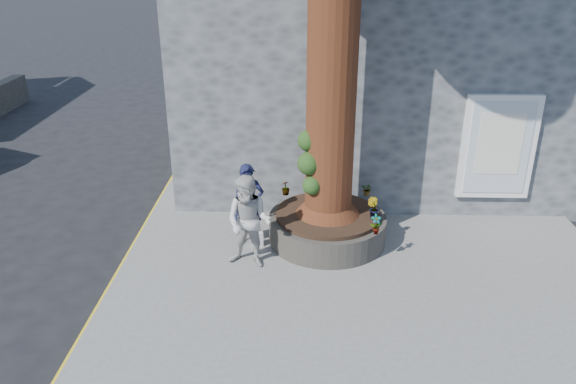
{
  "coord_description": "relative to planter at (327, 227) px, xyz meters",
  "views": [
    {
      "loc": [
        0.32,
        -7.86,
        5.52
      ],
      "look_at": [
        0.03,
        1.77,
        1.25
      ],
      "focal_mm": 35.0,
      "sensor_mm": 36.0,
      "label": 1
    }
  ],
  "objects": [
    {
      "name": "stone_shop",
      "position": [
        1.7,
        5.2,
        2.75
      ],
      "size": [
        10.3,
        8.3,
        6.3
      ],
      "color": "#494C4E",
      "rests_on": "ground"
    },
    {
      "name": "ground",
      "position": [
        -0.8,
        -2.0,
        -0.41
      ],
      "size": [
        120.0,
        120.0,
        0.0
      ],
      "primitive_type": "plane",
      "color": "black",
      "rests_on": "ground"
    },
    {
      "name": "man",
      "position": [
        -1.53,
        -0.15,
        0.52
      ],
      "size": [
        0.65,
        0.48,
        1.63
      ],
      "primitive_type": "imported",
      "rotation": [
        0.0,
        0.0,
        0.16
      ],
      "color": "#131634",
      "rests_on": "pavement"
    },
    {
      "name": "plant_c",
      "position": [
        -0.85,
        0.84,
        0.46
      ],
      "size": [
        0.24,
        0.24,
        0.31
      ],
      "primitive_type": "imported",
      "rotation": [
        0.0,
        0.0,
        3.74
      ],
      "color": "gray",
      "rests_on": "planter"
    },
    {
      "name": "plant_d",
      "position": [
        0.85,
        0.85,
        0.44
      ],
      "size": [
        0.32,
        0.32,
        0.27
      ],
      "primitive_type": "imported",
      "rotation": [
        0.0,
        0.0,
        5.65
      ],
      "color": "gray",
      "rests_on": "planter"
    },
    {
      "name": "yellow_line",
      "position": [
        -3.85,
        -1.0,
        -0.41
      ],
      "size": [
        0.1,
        30.0,
        0.01
      ],
      "primitive_type": "cube",
      "color": "yellow",
      "rests_on": "ground"
    },
    {
      "name": "shopping_bag",
      "position": [
        -1.36,
        -0.28,
        -0.15
      ],
      "size": [
        0.22,
        0.16,
        0.28
      ],
      "primitive_type": "cube",
      "rotation": [
        0.0,
        0.0,
        0.22
      ],
      "color": "white",
      "rests_on": "pavement"
    },
    {
      "name": "pavement",
      "position": [
        0.7,
        -1.0,
        -0.35
      ],
      "size": [
        9.0,
        8.0,
        0.12
      ],
      "primitive_type": "cube",
      "color": "slate",
      "rests_on": "ground"
    },
    {
      "name": "plant_b",
      "position": [
        0.85,
        -0.21,
        0.52
      ],
      "size": [
        0.32,
        0.31,
        0.42
      ],
      "primitive_type": "imported",
      "rotation": [
        0.0,
        0.0,
        2.5
      ],
      "color": "gray",
      "rests_on": "planter"
    },
    {
      "name": "plant_a",
      "position": [
        0.83,
        -0.85,
        0.5
      ],
      "size": [
        0.23,
        0.18,
        0.38
      ],
      "primitive_type": "imported",
      "rotation": [
        0.0,
        0.0,
        0.22
      ],
      "color": "gray",
      "rests_on": "planter"
    },
    {
      "name": "planter",
      "position": [
        0.0,
        0.0,
        0.0
      ],
      "size": [
        2.3,
        2.3,
        0.6
      ],
      "color": "black",
      "rests_on": "pavement"
    },
    {
      "name": "woman",
      "position": [
        -1.44,
        -0.98,
        0.58
      ],
      "size": [
        0.99,
        0.85,
        1.74
      ],
      "primitive_type": "imported",
      "rotation": [
        0.0,
        0.0,
        -0.26
      ],
      "color": "#BCBAB4",
      "rests_on": "pavement"
    }
  ]
}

